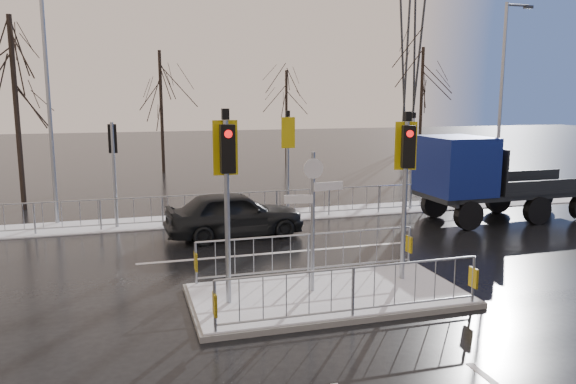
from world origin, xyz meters
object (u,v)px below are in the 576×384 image
object	(u,v)px
flatbed_truck	(478,176)
car_far_lane	(235,214)
street_lamp_left	(50,93)
traffic_island	(327,281)
street_lamp_right	(503,96)

from	to	relation	value
flatbed_truck	car_far_lane	bearing A→B (deg)	178.61
street_lamp_left	traffic_island	bearing A→B (deg)	-55.93
traffic_island	street_lamp_left	distance (m)	12.17
car_far_lane	flatbed_truck	xyz separation A→B (m)	(8.61, -0.21, 0.87)
car_far_lane	street_lamp_right	world-z (taller)	street_lamp_right
flatbed_truck	street_lamp_left	world-z (taller)	street_lamp_left
street_lamp_right	traffic_island	bearing A→B (deg)	-141.27
car_far_lane	traffic_island	bearing A→B (deg)	-175.38
street_lamp_left	car_far_lane	bearing A→B (deg)	-32.62
car_far_lane	street_lamp_right	distance (m)	12.32
traffic_island	street_lamp_left	bearing A→B (deg)	124.07
car_far_lane	flatbed_truck	distance (m)	8.65
street_lamp_right	flatbed_truck	bearing A→B (deg)	-136.43
car_far_lane	flatbed_truck	world-z (taller)	flatbed_truck
flatbed_truck	street_lamp_right	distance (m)	4.85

